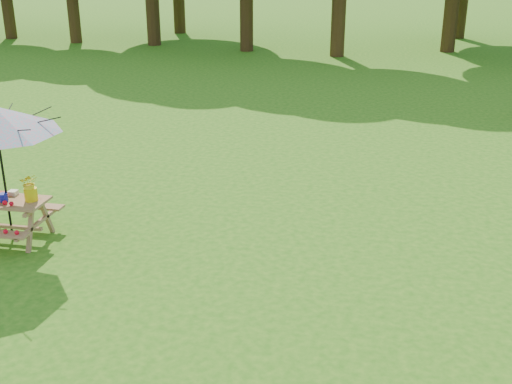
# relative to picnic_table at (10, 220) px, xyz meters

# --- Properties ---
(ground) EXTENTS (120.00, 120.00, 0.00)m
(ground) POSITION_rel_picnic_table_xyz_m (2.07, -2.24, -0.33)
(ground) COLOR #246212
(ground) RESTS_ON ground
(picnic_table) EXTENTS (1.20, 1.32, 0.67)m
(picnic_table) POSITION_rel_picnic_table_xyz_m (0.00, 0.00, 0.00)
(picnic_table) COLOR #936342
(picnic_table) RESTS_ON ground
(produce_bins) EXTENTS (0.26, 0.41, 0.13)m
(produce_bins) POSITION_rel_picnic_table_xyz_m (-0.06, 0.05, 0.40)
(produce_bins) COLOR #AF170E
(produce_bins) RESTS_ON picnic_table
(flower_bucket) EXTENTS (0.34, 0.32, 0.44)m
(flower_bucket) POSITION_rel_picnic_table_xyz_m (0.38, 0.06, 0.58)
(flower_bucket) COLOR yellow
(flower_bucket) RESTS_ON picnic_table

